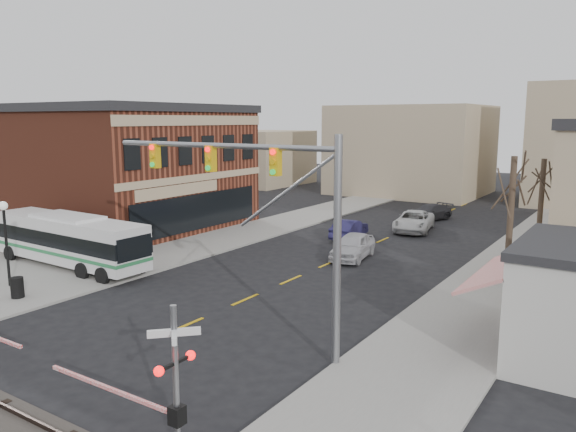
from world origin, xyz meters
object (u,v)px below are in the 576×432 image
object	(u,v)px
car_b	(349,229)
car_c	(414,221)
car_a	(353,246)
transit_bus	(69,239)
street_lamp	(5,226)
trash_bin	(17,288)
rr_crossing_east	(164,379)
pedestrian_far	(125,244)
pedestrian_near	(94,257)
car_d	(429,212)
traffic_signal_mast	(268,196)

from	to	relation	value
car_b	car_c	world-z (taller)	car_c
car_a	transit_bus	bearing A→B (deg)	-148.40
street_lamp	trash_bin	bearing A→B (deg)	-22.34
rr_crossing_east	pedestrian_far	xyz separation A→B (m)	(-16.73, 13.09, -0.99)
car_b	pedestrian_near	bearing A→B (deg)	60.32
rr_crossing_east	street_lamp	xyz separation A→B (m)	(-16.99, 5.84, 1.25)
car_d	pedestrian_near	bearing A→B (deg)	-90.46
rr_crossing_east	street_lamp	distance (m)	18.01
car_a	car_d	world-z (taller)	car_a
trash_bin	car_d	size ratio (longest dim) A/B	0.21
car_a	pedestrian_far	world-z (taller)	pedestrian_far
car_a	car_c	size ratio (longest dim) A/B	0.84
traffic_signal_mast	car_a	world-z (taller)	traffic_signal_mast
street_lamp	car_b	size ratio (longest dim) A/B	1.03
car_c	car_b	bearing A→B (deg)	-130.15
trash_bin	pedestrian_far	world-z (taller)	pedestrian_far
transit_bus	street_lamp	bearing A→B (deg)	-77.41
car_c	transit_bus	bearing A→B (deg)	-132.01
traffic_signal_mast	car_b	size ratio (longest dim) A/B	2.49
car_a	pedestrian_far	xyz separation A→B (m)	(-11.56, -7.84, 0.19)
car_c	pedestrian_far	size ratio (longest dim) A/B	3.20
pedestrian_far	car_d	bearing A→B (deg)	36.86
car_a	pedestrian_far	distance (m)	13.97
street_lamp	car_c	world-z (taller)	street_lamp
car_b	car_c	distance (m)	5.95
trash_bin	car_b	distance (m)	22.23
transit_bus	car_b	distance (m)	18.87
pedestrian_near	trash_bin	bearing A→B (deg)	-176.12
car_d	street_lamp	bearing A→B (deg)	-90.94
car_b	pedestrian_far	distance (m)	15.65
street_lamp	car_b	xyz separation A→B (m)	(8.91, 20.29, -2.53)
traffic_signal_mast	car_a	bearing A→B (deg)	104.20
trash_bin	car_b	world-z (taller)	car_b
rr_crossing_east	pedestrian_far	distance (m)	21.27
pedestrian_near	car_b	bearing A→B (deg)	-25.86
street_lamp	car_a	size ratio (longest dim) A/B	0.94
transit_bus	car_d	bearing A→B (deg)	65.34
car_d	pedestrian_far	size ratio (longest dim) A/B	2.68
rr_crossing_east	car_c	xyz separation A→B (m)	(-5.19, 31.33, -1.21)
traffic_signal_mast	car_c	bearing A→B (deg)	98.31
trash_bin	pedestrian_near	size ratio (longest dim) A/B	0.54
transit_bus	car_b	xyz separation A→B (m)	(9.86, 16.06, -0.97)
street_lamp	trash_bin	xyz separation A→B (m)	(2.16, -0.89, -2.61)
street_lamp	car_b	distance (m)	22.31
street_lamp	pedestrian_far	xyz separation A→B (m)	(0.26, 7.25, -2.24)
transit_bus	traffic_signal_mast	xyz separation A→B (m)	(16.32, -3.17, 4.10)
traffic_signal_mast	trash_bin	xyz separation A→B (m)	(-13.21, -1.95, -5.15)
transit_bus	car_a	xyz separation A→B (m)	(12.77, 10.86, -0.87)
car_c	pedestrian_near	bearing A→B (deg)	-126.18
car_b	pedestrian_near	xyz separation A→B (m)	(-7.24, -16.42, 0.33)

